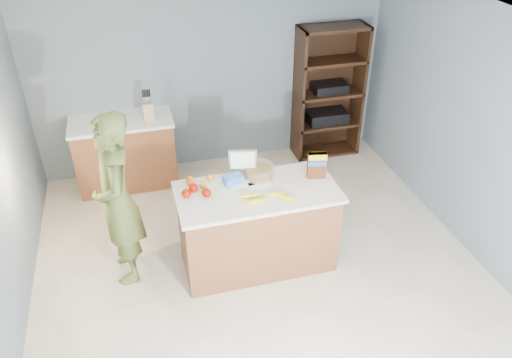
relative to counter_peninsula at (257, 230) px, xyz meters
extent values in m
cube|color=beige|center=(0.00, -0.30, -0.42)|extent=(4.50, 5.00, 0.02)
cube|color=slate|center=(0.00, 2.20, 0.83)|extent=(4.50, 0.02, 2.50)
cube|color=slate|center=(2.25, -0.30, 0.83)|extent=(0.02, 5.00, 2.50)
cube|color=white|center=(0.00, -0.30, 2.08)|extent=(4.50, 5.00, 0.02)
cube|color=brown|center=(0.00, 0.00, 0.01)|extent=(1.50, 0.70, 0.86)
cube|color=silver|center=(0.00, 0.00, 0.46)|extent=(1.56, 0.76, 0.04)
cube|color=black|center=(0.00, 0.00, -0.37)|extent=(1.46, 0.66, 0.10)
cube|color=brown|center=(-1.20, 1.90, 0.01)|extent=(1.20, 0.60, 0.86)
cube|color=white|center=(-1.20, 1.90, 0.46)|extent=(1.24, 0.62, 0.04)
cube|color=black|center=(1.55, 2.18, 0.48)|extent=(0.90, 0.04, 1.80)
cube|color=black|center=(1.12, 2.00, 0.48)|extent=(0.04, 0.40, 1.80)
cube|color=black|center=(1.98, 2.00, 0.48)|extent=(0.04, 0.40, 1.80)
cube|color=black|center=(1.55, 2.00, -0.40)|extent=(0.90, 0.40, 0.04)
cube|color=black|center=(1.55, 2.00, 0.03)|extent=(0.90, 0.40, 0.04)
cube|color=black|center=(1.55, 2.00, 0.48)|extent=(0.90, 0.40, 0.04)
cube|color=black|center=(1.55, 2.00, 0.93)|extent=(0.90, 0.40, 0.04)
cube|color=black|center=(1.55, 2.00, 1.36)|extent=(0.90, 0.40, 0.04)
cube|color=black|center=(1.55, 2.00, 0.13)|extent=(0.55, 0.32, 0.16)
cube|color=black|center=(1.55, 2.00, 0.56)|extent=(0.45, 0.30, 0.12)
imported|color=#4F5E29|center=(-1.30, 0.20, 0.47)|extent=(0.47, 0.68, 1.77)
cube|color=tan|center=(-0.86, 1.81, 0.59)|extent=(0.12, 0.10, 0.22)
cylinder|color=black|center=(-0.90, 1.81, 0.75)|extent=(0.02, 0.02, 0.09)
cylinder|color=black|center=(-0.88, 1.81, 0.75)|extent=(0.02, 0.02, 0.09)
cylinder|color=black|center=(-0.86, 1.81, 0.75)|extent=(0.02, 0.02, 0.09)
cylinder|color=black|center=(-0.84, 1.81, 0.75)|extent=(0.02, 0.02, 0.09)
cylinder|color=black|center=(-0.82, 1.81, 0.75)|extent=(0.02, 0.02, 0.09)
cube|color=white|center=(-0.11, 0.14, 0.49)|extent=(0.24, 0.15, 0.00)
cube|color=white|center=(0.05, 0.09, 0.49)|extent=(0.22, 0.12, 0.00)
ellipsoid|color=yellow|center=(-0.09, -0.10, 0.51)|extent=(0.22, 0.06, 0.05)
ellipsoid|color=yellow|center=(-0.06, -0.20, 0.51)|extent=(0.22, 0.07, 0.05)
ellipsoid|color=yellow|center=(0.15, -0.14, 0.51)|extent=(0.22, 0.11, 0.05)
ellipsoid|color=yellow|center=(0.22, -0.23, 0.51)|extent=(0.20, 0.17, 0.05)
sphere|color=#980F01|center=(-0.59, 0.14, 0.53)|extent=(0.09, 0.09, 0.09)
sphere|color=#980F01|center=(-0.49, 0.02, 0.53)|extent=(0.09, 0.09, 0.09)
sphere|color=#980F01|center=(-0.67, 0.06, 0.53)|extent=(0.09, 0.09, 0.09)
sphere|color=orange|center=(-0.59, 0.15, 0.52)|extent=(0.07, 0.07, 0.07)
sphere|color=orange|center=(-0.60, 0.31, 0.52)|extent=(0.07, 0.07, 0.07)
sphere|color=orange|center=(-0.50, 0.18, 0.52)|extent=(0.07, 0.07, 0.07)
sphere|color=orange|center=(-0.40, 0.29, 0.52)|extent=(0.07, 0.07, 0.07)
sphere|color=orange|center=(-0.60, 0.25, 0.52)|extent=(0.07, 0.07, 0.07)
cube|color=blue|center=(-0.20, 0.19, 0.52)|extent=(0.20, 0.16, 0.08)
cylinder|color=#267219|center=(0.08, 0.24, 0.53)|extent=(0.27, 0.27, 0.09)
cylinder|color=white|center=(0.08, 0.24, 0.55)|extent=(0.30, 0.30, 0.13)
cylinder|color=silver|center=(-0.06, 0.32, 0.49)|extent=(0.12, 0.12, 0.01)
cylinder|color=silver|center=(-0.06, 0.32, 0.52)|extent=(0.02, 0.02, 0.05)
cube|color=silver|center=(-0.06, 0.32, 0.66)|extent=(0.28, 0.10, 0.22)
cube|color=yellow|center=(-0.07, 0.30, 0.66)|extent=(0.23, 0.06, 0.18)
cube|color=#592B14|center=(0.62, 0.07, 0.62)|extent=(0.19, 0.10, 0.27)
cube|color=yellow|center=(0.62, 0.07, 0.73)|extent=(0.19, 0.11, 0.06)
cube|color=blue|center=(0.62, 0.07, 0.66)|extent=(0.19, 0.11, 0.05)
camera|label=1|loc=(-1.05, -3.79, 3.17)|focal=35.00mm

